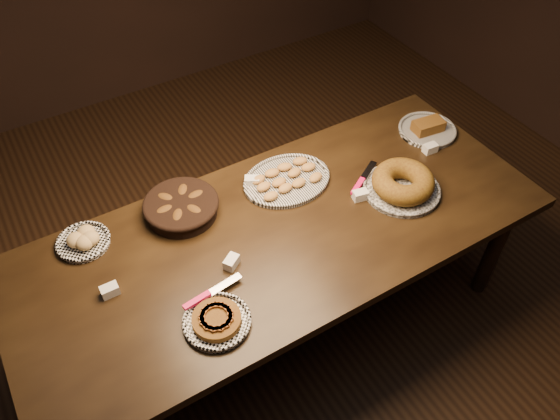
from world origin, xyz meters
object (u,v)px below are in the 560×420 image
bundt_cake_plate (402,184)px  apple_tart_plate (217,320)px  madeleine_platter (287,179)px  buffet_table (282,240)px

bundt_cake_plate → apple_tart_plate: bearing=171.9°
madeleine_platter → bundt_cake_plate: 0.55m
apple_tart_plate → madeleine_platter: (0.64, 0.53, -0.00)m
buffet_table → apple_tart_plate: apple_tart_plate is taller
apple_tart_plate → madeleine_platter: size_ratio=0.72×
buffet_table → madeleine_platter: 0.32m
buffet_table → bundt_cake_plate: 0.63m
apple_tart_plate → madeleine_platter: 0.83m
apple_tart_plate → buffet_table: bearing=19.6°
apple_tart_plate → bundt_cake_plate: 1.09m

